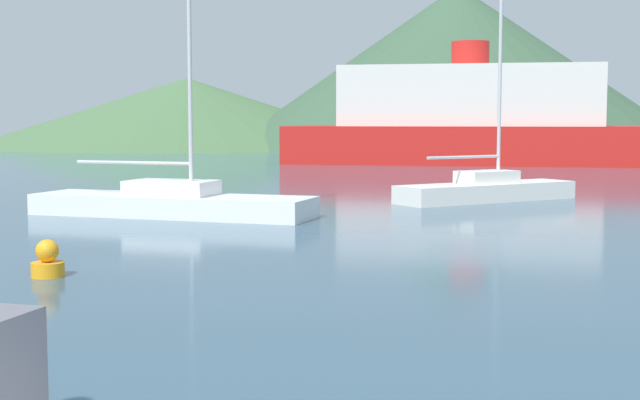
{
  "coord_description": "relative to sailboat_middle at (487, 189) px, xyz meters",
  "views": [
    {
      "loc": [
        0.57,
        -2.84,
        2.73
      ],
      "look_at": [
        -0.89,
        14.0,
        1.2
      ],
      "focal_mm": 50.0,
      "sensor_mm": 36.0,
      "label": 1
    }
  ],
  "objects": [
    {
      "name": "ferry_distant",
      "position": [
        1.54,
        27.04,
        2.25
      ],
      "size": [
        23.33,
        11.81,
        7.61
      ],
      "rotation": [
        0.0,
        0.0,
        -0.11
      ],
      "color": "red",
      "rests_on": "ground_plane"
    },
    {
      "name": "buoy_marker",
      "position": [
        -9.06,
        -15.27,
        -0.14
      ],
      "size": [
        0.57,
        0.57,
        0.66
      ],
      "color": "orange",
      "rests_on": "ground_plane"
    },
    {
      "name": "hill_west",
      "position": [
        -24.85,
        61.55,
        3.11
      ],
      "size": [
        43.64,
        43.64,
        7.03
      ],
      "color": "#476B42",
      "rests_on": "ground_plane"
    },
    {
      "name": "hill_central",
      "position": [
        2.82,
        58.75,
        7.45
      ],
      "size": [
        45.55,
        45.55,
        15.72
      ],
      "color": "#38563D",
      "rests_on": "ground_plane"
    },
    {
      "name": "sailboat_outer",
      "position": [
        -9.35,
        -5.49,
        0.03
      ],
      "size": [
        8.43,
        3.91,
        10.99
      ],
      "rotation": [
        0.0,
        0.0,
        -0.23
      ],
      "color": "white",
      "rests_on": "ground_plane"
    },
    {
      "name": "sailboat_middle",
      "position": [
        0.0,
        0.0,
        0.0
      ],
      "size": [
        6.36,
        5.22,
        6.85
      ],
      "rotation": [
        0.0,
        0.0,
        0.63
      ],
      "color": "white",
      "rests_on": "ground_plane"
    }
  ]
}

